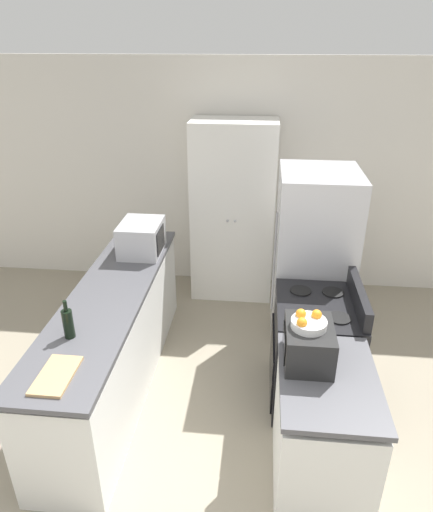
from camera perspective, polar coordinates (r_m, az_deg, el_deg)
wall_back at (r=5.32m, az=1.74°, el=9.75°), size 7.00×0.06×2.60m
counter_left at (r=4.03m, az=-12.62°, el=-10.25°), size 0.60×2.57×0.92m
counter_right at (r=3.25m, az=12.98°, el=-20.94°), size 0.60×0.87×0.92m
pantry_cabinet at (r=5.11m, az=2.09°, el=5.52°), size 0.91×0.56×2.00m
stove at (r=3.86m, az=12.04°, el=-11.61°), size 0.66×0.77×1.08m
refrigerator at (r=4.34m, az=11.90°, el=-0.80°), size 0.72×0.78×1.74m
microwave at (r=4.33m, az=-9.34°, el=2.28°), size 0.38×0.46×0.30m
wine_bottle at (r=3.27m, az=-18.06°, el=-7.97°), size 0.07×0.07×0.29m
toaster_oven at (r=2.95m, az=11.41°, el=-10.73°), size 0.30×0.39×0.25m
fruit_bowl at (r=2.86m, az=11.40°, el=-8.09°), size 0.22×0.22×0.09m
cutting_board at (r=3.01m, az=-19.40°, el=-13.89°), size 0.21×0.36×0.02m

